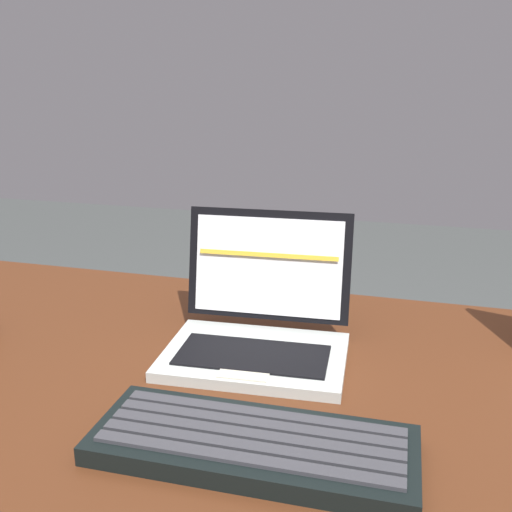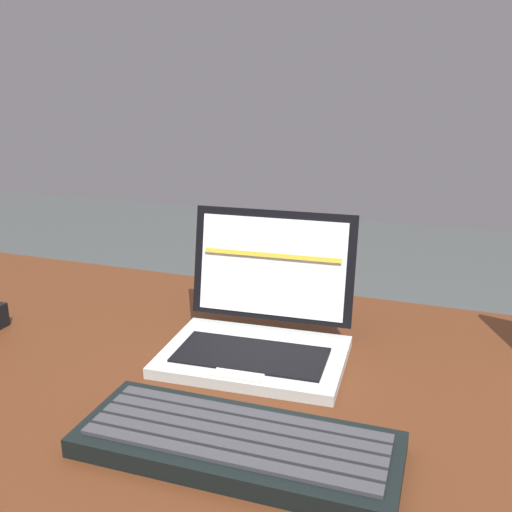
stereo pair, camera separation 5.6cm
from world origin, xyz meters
name	(u,v)px [view 1 (the left image)]	position (x,y,z in m)	size (l,w,h in m)	color
desk	(192,429)	(0.00, 0.00, 0.65)	(1.43, 0.71, 0.74)	#4F2713
laptop_front	(259,327)	(0.07, 0.08, 0.78)	(0.27, 0.23, 0.19)	beige
external_keyboard	(253,444)	(0.13, -0.15, 0.76)	(0.35, 0.14, 0.03)	black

